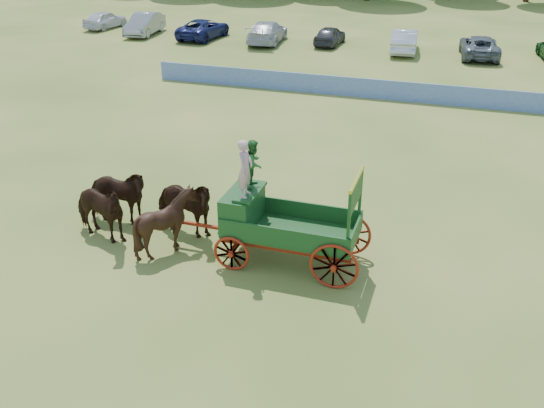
% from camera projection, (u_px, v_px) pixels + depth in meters
% --- Properties ---
extents(ground, '(160.00, 160.00, 0.00)m').
position_uv_depth(ground, '(311.00, 279.00, 17.18)').
color(ground, '#A29949').
rests_on(ground, ground).
extents(horse_lead_left, '(2.54, 1.62, 1.98)m').
position_uv_depth(horse_lead_left, '(98.00, 211.00, 18.77)').
color(horse_lead_left, black).
rests_on(horse_lead_left, ground).
extents(horse_lead_right, '(2.39, 1.17, 1.98)m').
position_uv_depth(horse_lead_right, '(117.00, 196.00, 19.71)').
color(horse_lead_right, black).
rests_on(horse_lead_right, ground).
extents(horse_wheel_left, '(2.13, 1.98, 1.98)m').
position_uv_depth(horse_wheel_left, '(167.00, 222.00, 18.11)').
color(horse_wheel_left, black).
rests_on(horse_wheel_left, ground).
extents(horse_wheel_right, '(2.49, 1.45, 1.98)m').
position_uv_depth(horse_wheel_right, '(183.00, 207.00, 19.04)').
color(horse_wheel_right, black).
rests_on(horse_wheel_right, ground).
extents(farm_dray, '(6.00, 2.00, 3.81)m').
position_uv_depth(farm_dray, '(267.00, 210.00, 17.48)').
color(farm_dray, '#9D250F').
rests_on(farm_dray, ground).
extents(sponsor_banner, '(26.00, 0.08, 1.05)m').
position_uv_depth(sponsor_banner, '(379.00, 89.00, 32.51)').
color(sponsor_banner, '#1F4AAC').
rests_on(sponsor_banner, ground).
extents(parked_cars, '(42.64, 6.54, 1.64)m').
position_uv_depth(parked_cars, '(340.00, 36.00, 44.06)').
color(parked_cars, silver).
rests_on(parked_cars, ground).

